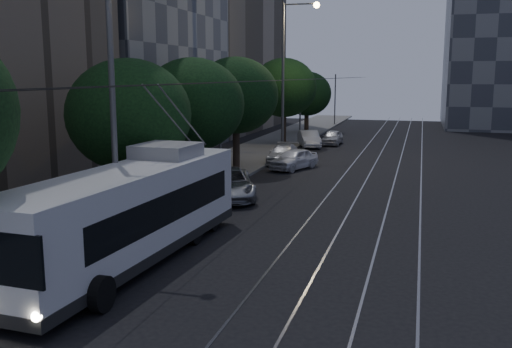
{
  "coord_description": "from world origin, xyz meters",
  "views": [
    {
      "loc": [
        4.56,
        -17.38,
        5.9
      ],
      "look_at": [
        -1.29,
        2.8,
        2.25
      ],
      "focal_mm": 40.0,
      "sensor_mm": 36.0,
      "label": 1
    }
  ],
  "objects_px": {
    "car_white_a": "(294,159)",
    "car_white_b": "(283,154)",
    "streetlamp_far": "(289,63)",
    "trolleybus": "(132,213)",
    "streetlamp_near": "(123,75)",
    "car_white_c": "(309,139)",
    "car_white_d": "(332,137)",
    "pickup_silver": "(228,183)"
  },
  "relations": [
    {
      "from": "trolleybus",
      "to": "car_white_d",
      "type": "relative_size",
      "value": 3.19
    },
    {
      "from": "car_white_b",
      "to": "car_white_c",
      "type": "xyz_separation_m",
      "value": [
        0.0,
        9.16,
        0.05
      ]
    },
    {
      "from": "car_white_c",
      "to": "streetlamp_near",
      "type": "relative_size",
      "value": 0.42
    },
    {
      "from": "streetlamp_far",
      "to": "car_white_a",
      "type": "bearing_deg",
      "value": -73.36
    },
    {
      "from": "car_white_a",
      "to": "streetlamp_near",
      "type": "relative_size",
      "value": 0.4
    },
    {
      "from": "trolleybus",
      "to": "streetlamp_near",
      "type": "height_order",
      "value": "streetlamp_near"
    },
    {
      "from": "car_white_c",
      "to": "streetlamp_far",
      "type": "xyz_separation_m",
      "value": [
        -0.47,
        -5.72,
        6.03
      ]
    },
    {
      "from": "streetlamp_near",
      "to": "pickup_silver",
      "type": "bearing_deg",
      "value": 86.85
    },
    {
      "from": "pickup_silver",
      "to": "car_white_d",
      "type": "distance_m",
      "value": 22.94
    },
    {
      "from": "streetlamp_near",
      "to": "car_white_d",
      "type": "bearing_deg",
      "value": 86.24
    },
    {
      "from": "car_white_c",
      "to": "car_white_d",
      "type": "bearing_deg",
      "value": 33.67
    },
    {
      "from": "car_white_a",
      "to": "car_white_d",
      "type": "distance_m",
      "value": 13.56
    },
    {
      "from": "car_white_c",
      "to": "streetlamp_far",
      "type": "bearing_deg",
      "value": -114.33
    },
    {
      "from": "trolleybus",
      "to": "streetlamp_near",
      "type": "distance_m",
      "value": 4.47
    },
    {
      "from": "trolleybus",
      "to": "car_white_c",
      "type": "xyz_separation_m",
      "value": [
        -0.2,
        30.63,
        -0.92
      ]
    },
    {
      "from": "car_white_c",
      "to": "trolleybus",
      "type": "bearing_deg",
      "value": -109.27
    },
    {
      "from": "car_white_a",
      "to": "car_white_d",
      "type": "height_order",
      "value": "car_white_a"
    },
    {
      "from": "car_white_b",
      "to": "streetlamp_near",
      "type": "bearing_deg",
      "value": -95.56
    },
    {
      "from": "trolleybus",
      "to": "streetlamp_far",
      "type": "height_order",
      "value": "streetlamp_far"
    },
    {
      "from": "pickup_silver",
      "to": "car_white_c",
      "type": "distance_m",
      "value": 20.74
    },
    {
      "from": "streetlamp_near",
      "to": "streetlamp_far",
      "type": "relative_size",
      "value": 0.87
    },
    {
      "from": "car_white_a",
      "to": "car_white_b",
      "type": "distance_m",
      "value": 2.56
    },
    {
      "from": "pickup_silver",
      "to": "car_white_b",
      "type": "xyz_separation_m",
      "value": [
        0.0,
        11.57,
        -0.09
      ]
    },
    {
      "from": "trolleybus",
      "to": "car_white_b",
      "type": "bearing_deg",
      "value": 93.45
    },
    {
      "from": "car_white_d",
      "to": "streetlamp_far",
      "type": "relative_size",
      "value": 0.33
    },
    {
      "from": "car_white_b",
      "to": "streetlamp_near",
      "type": "relative_size",
      "value": 0.45
    },
    {
      "from": "pickup_silver",
      "to": "streetlamp_near",
      "type": "xyz_separation_m",
      "value": [
        -0.49,
        -8.89,
        5.19
      ]
    },
    {
      "from": "pickup_silver",
      "to": "car_white_b",
      "type": "relative_size",
      "value": 1.19
    },
    {
      "from": "trolleybus",
      "to": "car_white_b",
      "type": "xyz_separation_m",
      "value": [
        -0.2,
        21.47,
        -0.97
      ]
    },
    {
      "from": "car_white_c",
      "to": "streetlamp_far",
      "type": "height_order",
      "value": "streetlamp_far"
    },
    {
      "from": "trolleybus",
      "to": "car_white_b",
      "type": "distance_m",
      "value": 21.49
    },
    {
      "from": "car_white_a",
      "to": "trolleybus",
      "type": "bearing_deg",
      "value": -71.53
    },
    {
      "from": "pickup_silver",
      "to": "car_white_c",
      "type": "xyz_separation_m",
      "value": [
        0.0,
        20.74,
        -0.04
      ]
    },
    {
      "from": "trolleybus",
      "to": "pickup_silver",
      "type": "distance_m",
      "value": 9.94
    },
    {
      "from": "pickup_silver",
      "to": "car_white_d",
      "type": "bearing_deg",
      "value": 63.81
    },
    {
      "from": "pickup_silver",
      "to": "streetlamp_far",
      "type": "distance_m",
      "value": 16.17
    },
    {
      "from": "car_white_b",
      "to": "streetlamp_far",
      "type": "height_order",
      "value": "streetlamp_far"
    },
    {
      "from": "car_white_c",
      "to": "streetlamp_near",
      "type": "bearing_deg",
      "value": -110.59
    },
    {
      "from": "car_white_a",
      "to": "streetlamp_near",
      "type": "height_order",
      "value": "streetlamp_near"
    },
    {
      "from": "streetlamp_far",
      "to": "trolleybus",
      "type": "bearing_deg",
      "value": -88.46
    },
    {
      "from": "trolleybus",
      "to": "pickup_silver",
      "type": "height_order",
      "value": "trolleybus"
    },
    {
      "from": "pickup_silver",
      "to": "streetlamp_far",
      "type": "xyz_separation_m",
      "value": [
        -0.47,
        15.01,
        6.0
      ]
    }
  ]
}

